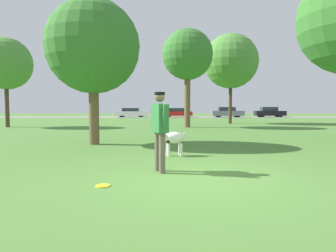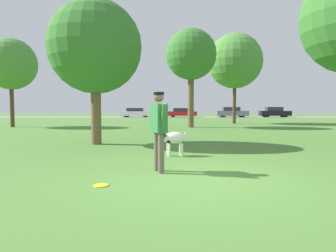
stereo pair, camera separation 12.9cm
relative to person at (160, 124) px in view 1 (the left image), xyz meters
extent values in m
plane|color=#4C7A33|center=(0.67, -0.56, -1.00)|extent=(120.00, 120.00, 0.00)
cube|color=gray|center=(0.67, 35.13, -0.99)|extent=(120.00, 6.00, 0.01)
cylinder|color=#665B4C|center=(0.05, -0.12, -0.58)|extent=(0.17, 0.17, 0.84)
cylinder|color=#665B4C|center=(-0.05, 0.12, -0.58)|extent=(0.17, 0.17, 0.84)
cube|color=#2D7038|center=(0.00, 0.00, 0.13)|extent=(0.39, 0.52, 0.59)
cylinder|color=#2D7038|center=(0.10, -0.24, 0.13)|extent=(0.17, 0.23, 0.60)
cylinder|color=#2D7038|center=(-0.10, 0.24, 0.13)|extent=(0.17, 0.23, 0.60)
sphere|color=brown|center=(0.00, 0.00, 0.57)|extent=(0.27, 0.27, 0.21)
cylinder|color=black|center=(0.00, 0.00, 0.64)|extent=(0.29, 0.29, 0.06)
ellipsoid|color=silver|center=(0.32, 2.09, -0.49)|extent=(0.64, 0.45, 0.32)
ellipsoid|color=black|center=(0.17, 2.05, -0.55)|extent=(0.22, 0.26, 0.18)
sphere|color=black|center=(-0.02, 2.00, -0.40)|extent=(0.23, 0.23, 0.19)
cylinder|color=silver|center=(0.17, 1.96, -0.82)|extent=(0.08, 0.08, 0.35)
cylinder|color=silver|center=(0.13, 2.13, -0.82)|extent=(0.08, 0.08, 0.35)
cylinder|color=silver|center=(0.52, 2.05, -0.82)|extent=(0.08, 0.08, 0.35)
cylinder|color=silver|center=(0.48, 2.22, -0.82)|extent=(0.08, 0.08, 0.35)
cylinder|color=silver|center=(0.68, 2.18, -0.44)|extent=(0.21, 0.10, 0.18)
cylinder|color=yellow|center=(-0.94, -1.16, -0.99)|extent=(0.25, 0.25, 0.02)
torus|color=yellow|center=(-0.94, -1.16, -0.99)|extent=(0.25, 0.25, 0.02)
cylinder|color=brown|center=(-2.57, 4.67, 0.14)|extent=(0.36, 0.36, 2.27)
sphere|color=#38752D|center=(-2.57, 4.67, 2.54)|extent=(3.37, 3.37, 3.37)
cylinder|color=#4C3826|center=(5.20, 18.91, 0.74)|extent=(0.28, 0.28, 3.48)
sphere|color=#4C8938|center=(5.20, 18.91, 4.18)|extent=(4.51, 4.51, 4.51)
cylinder|color=#4C3826|center=(-10.94, 14.10, 0.50)|extent=(0.27, 0.27, 3.00)
sphere|color=#4C8938|center=(-10.94, 14.10, 3.31)|extent=(3.49, 3.49, 3.49)
cylinder|color=brown|center=(1.34, 14.14, 0.81)|extent=(0.41, 0.41, 3.62)
sphere|color=#38752D|center=(1.34, 14.14, 3.91)|extent=(3.42, 3.42, 3.42)
cube|color=white|center=(-5.19, 35.01, -0.48)|extent=(4.38, 1.83, 0.60)
cube|color=#232D38|center=(-5.32, 35.00, 0.04)|extent=(2.29, 1.54, 0.44)
cylinder|color=black|center=(-3.90, 35.78, -0.69)|extent=(0.62, 0.21, 0.62)
cylinder|color=black|center=(-3.87, 34.29, -0.69)|extent=(0.62, 0.21, 0.62)
cylinder|color=black|center=(-6.51, 35.72, -0.69)|extent=(0.62, 0.21, 0.62)
cylinder|color=black|center=(-6.47, 34.23, -0.69)|extent=(0.62, 0.21, 0.62)
cube|color=red|center=(1.11, 34.93, -0.49)|extent=(4.10, 1.83, 0.58)
cube|color=#232D38|center=(0.98, 34.93, 0.03)|extent=(2.15, 1.54, 0.46)
cylinder|color=black|center=(2.30, 35.71, -0.68)|extent=(0.63, 0.22, 0.63)
cylinder|color=black|center=(2.34, 34.22, -0.68)|extent=(0.63, 0.22, 0.63)
cylinder|color=black|center=(-0.13, 35.64, -0.68)|extent=(0.63, 0.22, 0.63)
cylinder|color=black|center=(-0.09, 34.15, -0.68)|extent=(0.63, 0.22, 0.63)
cube|color=slate|center=(8.00, 34.94, -0.44)|extent=(4.33, 1.94, 0.66)
cube|color=#232D38|center=(7.87, 34.94, 0.14)|extent=(2.27, 1.62, 0.52)
cylinder|color=black|center=(9.31, 35.68, -0.68)|extent=(0.64, 0.22, 0.64)
cylinder|color=black|center=(9.26, 34.11, -0.68)|extent=(0.64, 0.22, 0.64)
cylinder|color=black|center=(6.74, 35.76, -0.68)|extent=(0.64, 0.22, 0.64)
cylinder|color=black|center=(6.69, 34.19, -0.68)|extent=(0.64, 0.22, 0.64)
cube|color=black|center=(13.94, 35.41, -0.46)|extent=(4.11, 1.77, 0.66)
cube|color=#232D38|center=(13.82, 35.41, 0.14)|extent=(2.15, 1.48, 0.54)
cylinder|color=black|center=(15.18, 36.08, -0.70)|extent=(0.61, 0.22, 0.60)
cylinder|color=black|center=(15.14, 34.67, -0.70)|extent=(0.61, 0.22, 0.60)
cylinder|color=black|center=(12.75, 36.15, -0.70)|extent=(0.61, 0.22, 0.60)
cylinder|color=black|center=(12.71, 34.74, -0.70)|extent=(0.61, 0.22, 0.60)
camera|label=1|loc=(0.23, -6.20, 0.35)|focal=32.00mm
camera|label=2|loc=(0.36, -6.20, 0.35)|focal=32.00mm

